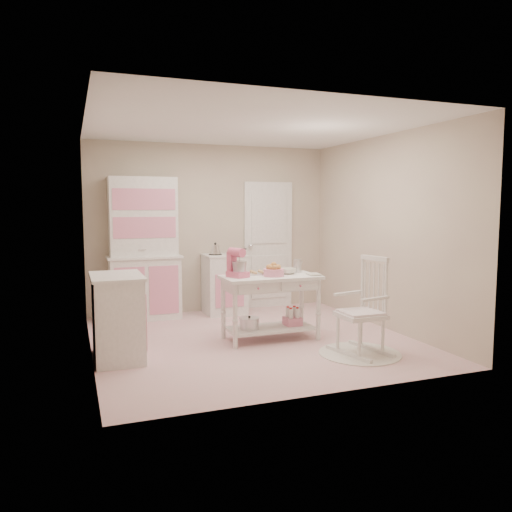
% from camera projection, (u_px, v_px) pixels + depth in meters
% --- Properties ---
extents(room_shell, '(3.84, 3.84, 2.62)m').
position_uv_depth(room_shell, '(253.00, 207.00, 6.02)').
color(room_shell, pink).
rests_on(room_shell, ground).
extents(door, '(0.82, 0.05, 2.04)m').
position_uv_depth(door, '(268.00, 245.00, 8.15)').
color(door, white).
rests_on(door, ground).
extents(hutch, '(1.06, 0.50, 2.08)m').
position_uv_depth(hutch, '(144.00, 248.00, 7.25)').
color(hutch, white).
rests_on(hutch, ground).
extents(stove, '(0.62, 0.57, 0.92)m').
position_uv_depth(stove, '(224.00, 284.00, 7.68)').
color(stove, white).
rests_on(stove, ground).
extents(base_cabinet, '(0.54, 0.84, 0.92)m').
position_uv_depth(base_cabinet, '(118.00, 317.00, 5.39)').
color(base_cabinet, white).
rests_on(base_cabinet, ground).
extents(lace_rug, '(0.92, 0.92, 0.01)m').
position_uv_depth(lace_rug, '(360.00, 353.00, 5.60)').
color(lace_rug, white).
rests_on(lace_rug, ground).
extents(rocking_chair, '(0.62, 0.81, 1.10)m').
position_uv_depth(rocking_chair, '(361.00, 306.00, 5.55)').
color(rocking_chair, white).
rests_on(rocking_chair, ground).
extents(work_table, '(1.20, 0.60, 0.80)m').
position_uv_depth(work_table, '(271.00, 308.00, 6.18)').
color(work_table, white).
rests_on(work_table, ground).
extents(stand_mixer, '(0.29, 0.34, 0.34)m').
position_uv_depth(stand_mixer, '(238.00, 263.00, 6.00)').
color(stand_mixer, '#DD5D82').
rests_on(stand_mixer, work_table).
extents(cookie_tray, '(0.34, 0.24, 0.02)m').
position_uv_depth(cookie_tray, '(254.00, 274.00, 6.25)').
color(cookie_tray, silver).
rests_on(cookie_tray, work_table).
extents(bread_basket, '(0.25, 0.25, 0.09)m').
position_uv_depth(bread_basket, '(274.00, 273.00, 6.10)').
color(bread_basket, pink).
rests_on(bread_basket, work_table).
extents(mixing_bowl, '(0.23, 0.23, 0.07)m').
position_uv_depth(mixing_bowl, '(287.00, 271.00, 6.30)').
color(mixing_bowl, silver).
rests_on(mixing_bowl, work_table).
extents(metal_pitcher, '(0.10, 0.10, 0.17)m').
position_uv_depth(metal_pitcher, '(298.00, 266.00, 6.43)').
color(metal_pitcher, silver).
rests_on(metal_pitcher, work_table).
extents(recipe_book, '(0.17, 0.22, 0.02)m').
position_uv_depth(recipe_book, '(308.00, 274.00, 6.18)').
color(recipe_book, silver).
rests_on(recipe_book, work_table).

